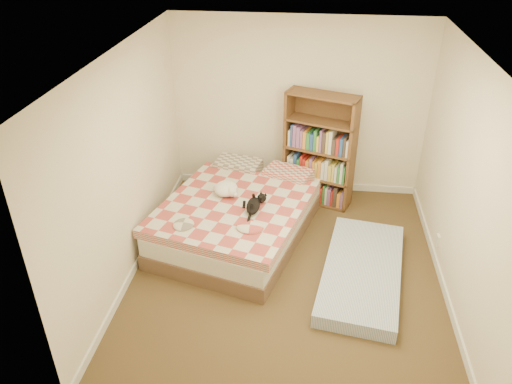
# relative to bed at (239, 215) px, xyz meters

# --- Properties ---
(room) EXTENTS (3.51, 4.01, 2.51)m
(room) POSITION_rel_bed_xyz_m (0.66, -0.71, 0.93)
(room) COLOR #47321E
(room) RESTS_ON ground
(bed) EXTENTS (2.09, 2.56, 0.60)m
(bed) POSITION_rel_bed_xyz_m (0.00, 0.00, 0.00)
(bed) COLOR brown
(bed) RESTS_ON room
(bookshelf) EXTENTS (1.06, 0.63, 1.59)m
(bookshelf) POSITION_rel_bed_xyz_m (0.97, 0.96, 0.31)
(bookshelf) COLOR #52311C
(bookshelf) RESTS_ON room
(floor_mattress) EXTENTS (1.12, 1.96, 0.17)m
(floor_mattress) POSITION_rel_bed_xyz_m (1.52, -0.73, -0.19)
(floor_mattress) COLOR #708BBC
(floor_mattress) RESTS_ON room
(black_cat) EXTENTS (0.30, 0.61, 0.14)m
(black_cat) POSITION_rel_bed_xyz_m (0.22, -0.25, 0.32)
(black_cat) COLOR black
(black_cat) RESTS_ON bed
(white_dog) EXTENTS (0.33, 0.34, 0.16)m
(white_dog) POSITION_rel_bed_xyz_m (-0.16, 0.04, 0.34)
(white_dog) COLOR white
(white_dog) RESTS_ON bed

